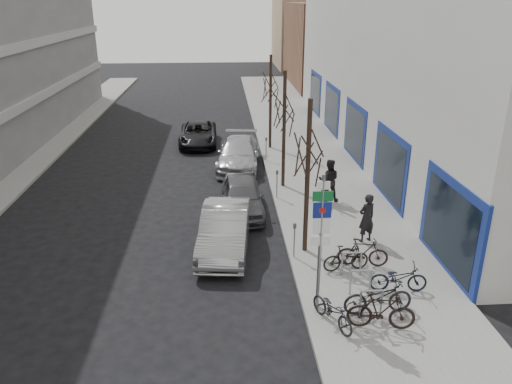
{
  "coord_description": "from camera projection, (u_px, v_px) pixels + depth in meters",
  "views": [
    {
      "loc": [
        -0.17,
        -12.01,
        8.45
      ],
      "look_at": [
        0.95,
        4.49,
        2.0
      ],
      "focal_mm": 35.0,
      "sensor_mm": 36.0,
      "label": 1
    }
  ],
  "objects": [
    {
      "name": "ground",
      "position": [
        234.0,
        315.0,
        14.24
      ],
      "size": [
        120.0,
        120.0,
        0.0
      ],
      "primitive_type": "plane",
      "color": "black",
      "rests_on": "ground"
    },
    {
      "name": "bike_mid_inner",
      "position": [
        346.0,
        257.0,
        16.1
      ],
      "size": [
        1.61,
        0.66,
        0.95
      ],
      "primitive_type": "imported",
      "rotation": [
        0.0,
        0.0,
        1.7
      ],
      "color": "black",
      "rests_on": "sidewalk_east"
    },
    {
      "name": "parked_car_mid",
      "position": [
        242.0,
        196.0,
        20.81
      ],
      "size": [
        1.77,
        4.28,
        1.45
      ],
      "primitive_type": "imported",
      "rotation": [
        0.0,
        0.0,
        0.01
      ],
      "color": "#4D4D52",
      "rests_on": "ground"
    },
    {
      "name": "parked_car_front",
      "position": [
        225.0,
        230.0,
        17.69
      ],
      "size": [
        2.07,
        4.82,
        1.54
      ],
      "primitive_type": "imported",
      "rotation": [
        0.0,
        0.0,
        -0.1
      ],
      "color": "#939498",
      "rests_on": "ground"
    },
    {
      "name": "lane_car",
      "position": [
        198.0,
        134.0,
        30.6
      ],
      "size": [
        2.24,
        4.79,
        1.33
      ],
      "primitive_type": "imported",
      "rotation": [
        0.0,
        0.0,
        0.01
      ],
      "color": "black",
      "rests_on": "ground"
    },
    {
      "name": "tan_building_far",
      "position": [
        326.0,
        31.0,
        64.58
      ],
      "size": [
        13.0,
        12.0,
        9.0
      ],
      "primitive_type": "cube",
      "color": "#937A5B",
      "rests_on": "ground"
    },
    {
      "name": "bike_near_left",
      "position": [
        333.0,
        308.0,
        13.41
      ],
      "size": [
        1.2,
        1.75,
        1.04
      ],
      "primitive_type": "imported",
      "rotation": [
        0.0,
        0.0,
        0.45
      ],
      "color": "black",
      "rests_on": "sidewalk_east"
    },
    {
      "name": "bike_far_inner",
      "position": [
        363.0,
        252.0,
        16.36
      ],
      "size": [
        1.73,
        0.77,
        1.02
      ],
      "primitive_type": "imported",
      "rotation": [
        0.0,
        0.0,
        1.4
      ],
      "color": "black",
      "rests_on": "sidewalk_east"
    },
    {
      "name": "meter_back",
      "position": [
        266.0,
        147.0,
        27.05
      ],
      "size": [
        0.1,
        0.08,
        1.27
      ],
      "color": "gray",
      "rests_on": "sidewalk_east"
    },
    {
      "name": "bike_far_curb",
      "position": [
        378.0,
        294.0,
        13.88
      ],
      "size": [
        2.0,
        0.72,
        1.2
      ],
      "primitive_type": "imported",
      "rotation": [
        0.0,
        0.0,
        1.63
      ],
      "color": "black",
      "rests_on": "sidewalk_east"
    },
    {
      "name": "parked_car_back",
      "position": [
        239.0,
        154.0,
        26.38
      ],
      "size": [
        2.64,
        5.37,
        1.5
      ],
      "primitive_type": "imported",
      "rotation": [
        0.0,
        0.0,
        -0.11
      ],
      "color": "#ADADB2",
      "rests_on": "ground"
    },
    {
      "name": "bike_rack",
      "position": [
        361.0,
        279.0,
        14.8
      ],
      "size": [
        0.66,
        2.26,
        0.83
      ],
      "color": "gray",
      "rests_on": "sidewalk_east"
    },
    {
      "name": "tree_near",
      "position": [
        309.0,
        141.0,
        16.17
      ],
      "size": [
        1.8,
        1.8,
        5.5
      ],
      "color": "black",
      "rests_on": "ground"
    },
    {
      "name": "sidewalk_east",
      "position": [
        322.0,
        186.0,
        23.79
      ],
      "size": [
        5.0,
        70.0,
        0.15
      ],
      "primitive_type": "cube",
      "color": "slate",
      "rests_on": "ground"
    },
    {
      "name": "tree_mid",
      "position": [
        285.0,
        102.0,
        22.21
      ],
      "size": [
        1.8,
        1.8,
        5.5
      ],
      "color": "black",
      "rests_on": "ground"
    },
    {
      "name": "meter_front",
      "position": [
        294.0,
        237.0,
        16.83
      ],
      "size": [
        0.1,
        0.08,
        1.27
      ],
      "color": "gray",
      "rests_on": "sidewalk_east"
    },
    {
      "name": "tree_far",
      "position": [
        271.0,
        80.0,
        28.25
      ],
      "size": [
        1.8,
        1.8,
        5.5
      ],
      "color": "black",
      "rests_on": "ground"
    },
    {
      "name": "pedestrian_near",
      "position": [
        367.0,
        218.0,
        17.91
      ],
      "size": [
        0.79,
        0.66,
        1.84
      ],
      "primitive_type": "imported",
      "rotation": [
        0.0,
        0.0,
        3.53
      ],
      "color": "black",
      "rests_on": "sidewalk_east"
    },
    {
      "name": "bike_mid_curb",
      "position": [
        399.0,
        276.0,
        14.95
      ],
      "size": [
        1.76,
        0.68,
        1.05
      ],
      "primitive_type": "imported",
      "rotation": [
        0.0,
        0.0,
        1.47
      ],
      "color": "black",
      "rests_on": "sidewalk_east"
    },
    {
      "name": "brick_building_far",
      "position": [
        350.0,
        45.0,
        50.79
      ],
      "size": [
        12.0,
        14.0,
        8.0
      ],
      "primitive_type": "cube",
      "color": "brown",
      "rests_on": "ground"
    },
    {
      "name": "meter_mid",
      "position": [
        277.0,
        181.0,
        21.94
      ],
      "size": [
        0.1,
        0.08,
        1.27
      ],
      "color": "gray",
      "rests_on": "sidewalk_east"
    },
    {
      "name": "highway_sign_pole",
      "position": [
        321.0,
        235.0,
        13.49
      ],
      "size": [
        0.55,
        0.1,
        4.2
      ],
      "color": "gray",
      "rests_on": "ground"
    },
    {
      "name": "pedestrian_far",
      "position": [
        329.0,
        180.0,
        21.57
      ],
      "size": [
        0.77,
        0.59,
        1.9
      ],
      "primitive_type": "imported",
      "rotation": [
        0.0,
        0.0,
        2.96
      ],
      "color": "black",
      "rests_on": "sidewalk_east"
    },
    {
      "name": "bike_near_right",
      "position": [
        381.0,
        311.0,
        13.22
      ],
      "size": [
        1.9,
        0.84,
        1.11
      ],
      "primitive_type": "imported",
      "rotation": [
        0.0,
        0.0,
        1.4
      ],
      "color": "black",
      "rests_on": "sidewalk_east"
    }
  ]
}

